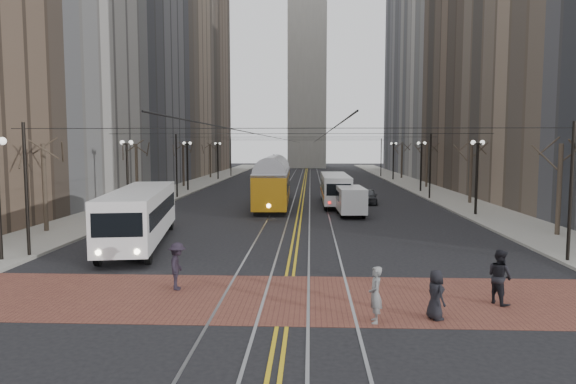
# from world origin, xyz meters

# --- Properties ---
(ground) EXTENTS (260.00, 260.00, 0.00)m
(ground) POSITION_xyz_m (0.00, 0.00, 0.00)
(ground) COLOR black
(ground) RESTS_ON ground
(sidewalk_left) EXTENTS (5.00, 140.00, 0.15)m
(sidewalk_left) POSITION_xyz_m (-15.00, 45.00, 0.07)
(sidewalk_left) COLOR gray
(sidewalk_left) RESTS_ON ground
(sidewalk_right) EXTENTS (5.00, 140.00, 0.15)m
(sidewalk_right) POSITION_xyz_m (15.00, 45.00, 0.07)
(sidewalk_right) COLOR gray
(sidewalk_right) RESTS_ON ground
(crosswalk_band) EXTENTS (25.00, 6.00, 0.01)m
(crosswalk_band) POSITION_xyz_m (0.00, -4.00, 0.01)
(crosswalk_band) COLOR brown
(crosswalk_band) RESTS_ON ground
(streetcar_rails) EXTENTS (4.80, 130.00, 0.02)m
(streetcar_rails) POSITION_xyz_m (0.00, 45.00, 0.00)
(streetcar_rails) COLOR gray
(streetcar_rails) RESTS_ON ground
(centre_lines) EXTENTS (0.42, 130.00, 0.01)m
(centre_lines) POSITION_xyz_m (0.00, 45.00, 0.01)
(centre_lines) COLOR gold
(centre_lines) RESTS_ON ground
(building_left_mid) EXTENTS (16.00, 20.00, 34.00)m
(building_left_mid) POSITION_xyz_m (-25.50, 46.00, 17.00)
(building_left_mid) COLOR slate
(building_left_mid) RESTS_ON ground
(building_left_midfar) EXTENTS (20.00, 20.00, 52.00)m
(building_left_midfar) POSITION_xyz_m (-27.50, 66.00, 26.00)
(building_left_midfar) COLOR gray
(building_left_midfar) RESTS_ON ground
(building_left_far) EXTENTS (16.00, 20.00, 40.00)m
(building_left_far) POSITION_xyz_m (-25.50, 86.00, 20.00)
(building_left_far) COLOR brown
(building_left_far) RESTS_ON ground
(building_right_mid) EXTENTS (16.00, 20.00, 34.00)m
(building_right_mid) POSITION_xyz_m (25.50, 46.00, 17.00)
(building_right_mid) COLOR brown
(building_right_mid) RESTS_ON ground
(building_right_midfar) EXTENTS (20.00, 20.00, 52.00)m
(building_right_midfar) POSITION_xyz_m (27.50, 66.00, 26.00)
(building_right_midfar) COLOR #A9A59F
(building_right_midfar) RESTS_ON ground
(building_right_far) EXTENTS (16.00, 20.00, 40.00)m
(building_right_far) POSITION_xyz_m (25.50, 86.00, 20.00)
(building_right_far) COLOR slate
(building_right_far) RESTS_ON ground
(clock_tower) EXTENTS (12.00, 12.00, 66.00)m
(clock_tower) POSITION_xyz_m (0.00, 102.00, 35.96)
(clock_tower) COLOR #B2AFA5
(clock_tower) RESTS_ON ground
(lamp_posts) EXTENTS (27.60, 57.20, 5.60)m
(lamp_posts) POSITION_xyz_m (-0.00, 28.75, 2.80)
(lamp_posts) COLOR black
(lamp_posts) RESTS_ON ground
(street_trees) EXTENTS (31.68, 53.28, 5.60)m
(street_trees) POSITION_xyz_m (0.00, 35.25, 2.80)
(street_trees) COLOR #382D23
(street_trees) RESTS_ON ground
(trolley_wires) EXTENTS (25.96, 120.00, 6.60)m
(trolley_wires) POSITION_xyz_m (0.00, 34.83, 3.77)
(trolley_wires) COLOR black
(trolley_wires) RESTS_ON ground
(transit_bus) EXTENTS (4.54, 12.54, 3.07)m
(transit_bus) POSITION_xyz_m (-8.54, 5.59, 1.54)
(transit_bus) COLOR silver
(transit_bus) RESTS_ON ground
(streetcar) EXTENTS (3.11, 14.84, 3.48)m
(streetcar) POSITION_xyz_m (-2.50, 23.87, 1.74)
(streetcar) COLOR orange
(streetcar) RESTS_ON ground
(rear_bus) EXTENTS (2.43, 10.74, 2.80)m
(rear_bus) POSITION_xyz_m (3.12, 24.94, 1.40)
(rear_bus) COLOR silver
(rear_bus) RESTS_ON ground
(cargo_van) EXTENTS (2.15, 5.14, 2.24)m
(cargo_van) POSITION_xyz_m (4.00, 17.65, 1.12)
(cargo_van) COLOR #B9B9B9
(cargo_van) RESTS_ON ground
(sedan_grey) EXTENTS (1.98, 4.18, 1.38)m
(sedan_grey) POSITION_xyz_m (6.30, 26.09, 0.69)
(sedan_grey) COLOR #393B40
(sedan_grey) RESTS_ON ground
(sedan_silver) EXTENTS (1.66, 4.41, 1.44)m
(sedan_silver) POSITION_xyz_m (4.00, 32.29, 0.72)
(sedan_silver) COLOR #ADB0B5
(sedan_silver) RESTS_ON ground
(pedestrian_a) EXTENTS (0.73, 0.90, 1.59)m
(pedestrian_a) POSITION_xyz_m (4.83, -6.11, 0.81)
(pedestrian_a) COLOR black
(pedestrian_a) RESTS_ON crosswalk_band
(pedestrian_b) EXTENTS (0.44, 0.65, 1.77)m
(pedestrian_b) POSITION_xyz_m (2.89, -6.50, 0.90)
(pedestrian_b) COLOR gray
(pedestrian_b) RESTS_ON crosswalk_band
(pedestrian_c) EXTENTS (1.05, 1.15, 1.91)m
(pedestrian_c) POSITION_xyz_m (7.44, -4.39, 0.97)
(pedestrian_c) COLOR black
(pedestrian_c) RESTS_ON crosswalk_band
(pedestrian_d) EXTENTS (0.80, 1.24, 1.82)m
(pedestrian_d) POSITION_xyz_m (-4.20, -3.15, 0.92)
(pedestrian_d) COLOR black
(pedestrian_d) RESTS_ON crosswalk_band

